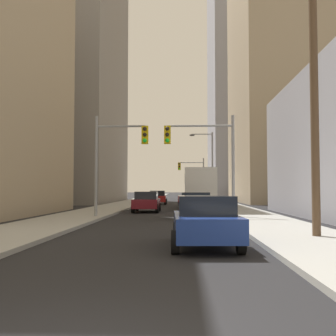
# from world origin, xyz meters

# --- Properties ---
(sidewalk_left) EXTENTS (3.59, 160.00, 0.15)m
(sidewalk_left) POSITION_xyz_m (-5.20, 50.00, 0.07)
(sidewalk_left) COLOR #9E9E99
(sidewalk_left) RESTS_ON ground
(sidewalk_right) EXTENTS (3.59, 160.00, 0.15)m
(sidewalk_right) POSITION_xyz_m (5.20, 50.00, 0.07)
(sidewalk_right) COLOR #9E9E99
(sidewalk_right) RESTS_ON ground
(city_bus) EXTENTS (2.76, 11.55, 3.40)m
(city_bus) POSITION_xyz_m (2.62, 33.80, 1.93)
(city_bus) COLOR silver
(city_bus) RESTS_ON ground
(sedan_blue) EXTENTS (1.95, 4.26, 1.52)m
(sedan_blue) POSITION_xyz_m (1.74, 8.24, 0.77)
(sedan_blue) COLOR navy
(sedan_blue) RESTS_ON ground
(sedan_grey) EXTENTS (1.95, 4.23, 1.52)m
(sedan_grey) POSITION_xyz_m (1.83, 20.31, 0.77)
(sedan_grey) COLOR slate
(sedan_grey) RESTS_ON ground
(sedan_maroon) EXTENTS (1.95, 4.20, 1.52)m
(sedan_maroon) POSITION_xyz_m (-1.60, 26.80, 0.77)
(sedan_maroon) COLOR maroon
(sedan_maroon) RESTS_ON ground
(sedan_red) EXTENTS (1.95, 4.24, 1.52)m
(sedan_red) POSITION_xyz_m (-1.68, 41.85, 0.77)
(sedan_red) COLOR maroon
(sedan_red) RESTS_ON ground
(traffic_signal_near_left) EXTENTS (3.15, 0.44, 6.00)m
(traffic_signal_near_left) POSITION_xyz_m (-2.68, 20.06, 4.01)
(traffic_signal_near_left) COLOR gray
(traffic_signal_near_left) RESTS_ON ground
(traffic_signal_near_right) EXTENTS (4.09, 0.44, 6.00)m
(traffic_signal_near_right) POSITION_xyz_m (2.25, 20.06, 4.06)
(traffic_signal_near_right) COLOR gray
(traffic_signal_near_right) RESTS_ON ground
(traffic_signal_far_right) EXTENTS (3.66, 0.44, 6.00)m
(traffic_signal_far_right) POSITION_xyz_m (2.45, 54.18, 4.04)
(traffic_signal_far_right) COLOR gray
(traffic_signal_far_right) RESTS_ON ground
(utility_pole_right) EXTENTS (2.20, 0.28, 10.21)m
(utility_pole_right) POSITION_xyz_m (5.55, 10.05, 5.38)
(utility_pole_right) COLOR brown
(utility_pole_right) RESTS_ON ground
(street_lamp_right) EXTENTS (2.42, 0.32, 7.50)m
(street_lamp_right) POSITION_xyz_m (3.72, 38.28, 4.54)
(street_lamp_right) COLOR gray
(street_lamp_right) RESTS_ON ground
(building_left_mid_office) EXTENTS (20.42, 22.83, 35.14)m
(building_left_mid_office) POSITION_xyz_m (-17.84, 50.13, 17.57)
(building_left_mid_office) COLOR gray
(building_left_mid_office) RESTS_ON ground
(building_right_mid_block) EXTENTS (22.54, 20.99, 35.93)m
(building_right_mid_block) POSITION_xyz_m (19.49, 50.83, 17.96)
(building_right_mid_block) COLOR tan
(building_right_mid_block) RESTS_ON ground
(building_right_far_highrise) EXTENTS (20.74, 26.76, 60.96)m
(building_right_far_highrise) POSITION_xyz_m (18.14, 93.90, 30.48)
(building_right_far_highrise) COLOR #93939E
(building_right_far_highrise) RESTS_ON ground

